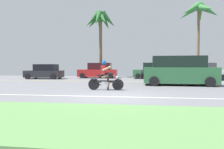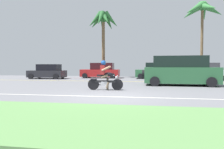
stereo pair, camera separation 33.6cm
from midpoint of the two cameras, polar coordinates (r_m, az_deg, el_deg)
The scene contains 12 objects.
ground at distance 12.09m, azimuth 3.05°, elevation -4.04°, with size 56.00×30.00×0.04m, color slate.
grass_median at distance 5.19m, azimuth -6.09°, elevation -12.01°, with size 56.00×3.80×0.06m, color #5B8C4C.
lane_line_near at distance 9.04m, azimuth 0.81°, elevation -6.02°, with size 50.40×0.12×0.01m, color silver.
lane_line_far at distance 18.02m, azimuth 5.22°, elevation -1.88°, with size 50.40×0.12×0.01m, color yellow.
motorcyclist at distance 11.51m, azimuth -1.08°, elevation -0.82°, with size 1.94×0.63×1.63m.
suv_nearby at distance 15.09m, azimuth 18.53°, elevation 0.86°, with size 5.02×2.32×1.99m.
parked_car_0 at distance 22.94m, azimuth -16.62°, elevation 0.67°, with size 3.75×2.02×1.50m.
parked_car_1 at distance 23.36m, azimuth -2.61°, elevation 0.96°, with size 4.23×2.03×1.66m.
parked_car_2 at distance 22.58m, azimuth 12.00°, elevation 0.87°, with size 3.92×2.08×1.67m.
parked_car_3 at distance 21.57m, azimuth 24.59°, elevation 0.59°, with size 3.81×2.15×1.62m.
palm_tree_0 at distance 24.91m, azimuth -2.06°, elevation 13.86°, with size 3.92×3.93×7.61m.
palm_tree_1 at distance 25.93m, azimuth 23.59°, elevation 15.26°, with size 4.66×4.73×8.50m.
Camera 2 is at (1.53, -8.92, 1.31)m, focal length 33.77 mm.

